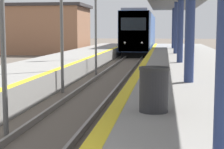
{
  "coord_description": "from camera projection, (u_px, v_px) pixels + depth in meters",
  "views": [
    {
      "loc": [
        2.61,
        -2.89,
        2.44
      ],
      "look_at": [
        -0.36,
        18.28,
        -0.13
      ],
      "focal_mm": 60.0,
      "sensor_mm": 36.0,
      "label": 1
    }
  ],
  "objects": [
    {
      "name": "trash_bin",
      "position": [
        154.0,
        89.0,
        7.18
      ],
      "size": [
        0.59,
        0.59,
        0.87
      ],
      "color": "#262628",
      "rests_on": "platform_right"
    },
    {
      "name": "train",
      "position": [
        141.0,
        32.0,
        40.84
      ],
      "size": [
        2.63,
        19.55,
        4.29
      ],
      "color": "black",
      "rests_on": "ground"
    },
    {
      "name": "signal_mid",
      "position": [
        61.0,
        2.0,
        14.13
      ],
      "size": [
        0.36,
        0.31,
        5.04
      ],
      "color": "#595959",
      "rests_on": "ground"
    },
    {
      "name": "station_building",
      "position": [
        29.0,
        29.0,
        38.46
      ],
      "size": [
        12.28,
        6.42,
        4.96
      ],
      "color": "#9E6B4C",
      "rests_on": "ground"
    },
    {
      "name": "signal_far",
      "position": [
        96.0,
        10.0,
        19.96
      ],
      "size": [
        0.36,
        0.31,
        5.04
      ],
      "color": "#595959",
      "rests_on": "ground"
    }
  ]
}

